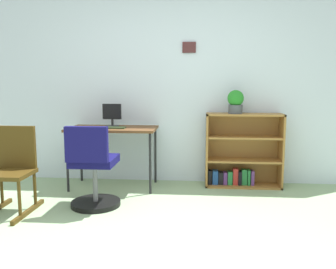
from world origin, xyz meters
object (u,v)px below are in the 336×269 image
object	(u,v)px
potted_plant_on_shelf	(236,101)
keyboard	(108,128)
office_chair	(93,172)
rocking_chair	(12,169)
desk	(113,132)
monitor	(112,115)
bookshelf_low	(241,153)

from	to	relation	value
potted_plant_on_shelf	keyboard	bearing A→B (deg)	-171.17
office_chair	potted_plant_on_shelf	distance (m)	1.91
rocking_chair	desk	bearing A→B (deg)	48.66
monitor	desk	bearing A→B (deg)	-73.93
desk	keyboard	bearing A→B (deg)	-110.62
desk	keyboard	distance (m)	0.12
monitor	potted_plant_on_shelf	xyz separation A→B (m)	(1.53, 0.05, 0.18)
potted_plant_on_shelf	desk	bearing A→B (deg)	-174.23
keyboard	potted_plant_on_shelf	distance (m)	1.58
desk	potted_plant_on_shelf	world-z (taller)	potted_plant_on_shelf
keyboard	potted_plant_on_shelf	world-z (taller)	potted_plant_on_shelf
monitor	keyboard	distance (m)	0.23
desk	potted_plant_on_shelf	size ratio (longest dim) A/B	3.73
office_chair	potted_plant_on_shelf	world-z (taller)	potted_plant_on_shelf
keyboard	bookshelf_low	size ratio (longest dim) A/B	0.44
keyboard	bookshelf_low	distance (m)	1.69
desk	keyboard	size ratio (longest dim) A/B	2.61
potted_plant_on_shelf	rocking_chair	bearing A→B (deg)	-155.12
rocking_chair	potted_plant_on_shelf	bearing A→B (deg)	24.88
monitor	bookshelf_low	xyz separation A→B (m)	(1.62, 0.11, -0.48)
rocking_chair	bookshelf_low	bearing A→B (deg)	25.19
desk	rocking_chair	bearing A→B (deg)	-131.34
keyboard	rocking_chair	distance (m)	1.18
office_chair	rocking_chair	bearing A→B (deg)	-169.13
monitor	bookshelf_low	distance (m)	1.70
bookshelf_low	monitor	bearing A→B (deg)	-176.00
monitor	keyboard	size ratio (longest dim) A/B	0.69
rocking_chair	potted_plant_on_shelf	world-z (taller)	potted_plant_on_shelf
rocking_chair	potted_plant_on_shelf	xyz separation A→B (m)	(2.31, 1.07, 0.63)
office_chair	bookshelf_low	bearing A→B (deg)	31.17
monitor	rocking_chair	xyz separation A→B (m)	(-0.78, -1.02, -0.45)
rocking_chair	bookshelf_low	distance (m)	2.66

